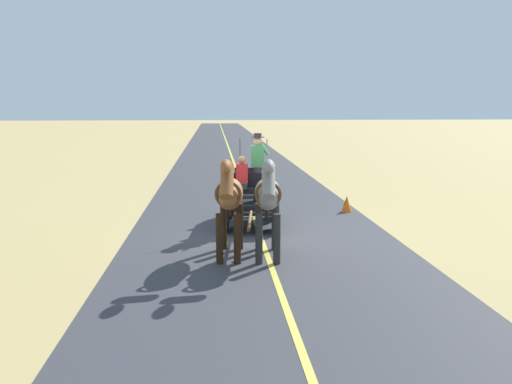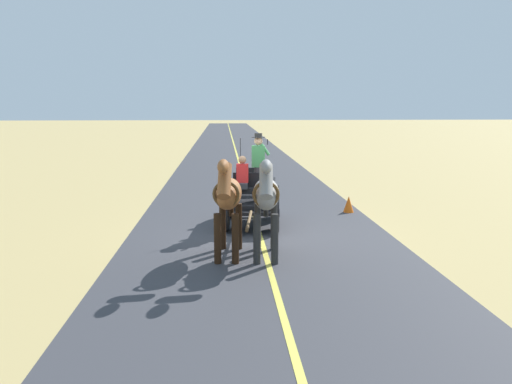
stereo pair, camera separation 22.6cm
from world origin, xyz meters
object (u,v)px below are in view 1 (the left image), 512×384
(horse_near_side, at_px, (268,197))
(horse_off_side, at_px, (229,197))
(traffic_cone, at_px, (347,204))
(horse_drawn_carriage, at_px, (252,195))

(horse_near_side, bearing_deg, horse_off_side, -5.81)
(horse_near_side, distance_m, traffic_cone, 5.50)
(horse_drawn_carriage, height_order, horse_off_side, horse_drawn_carriage)
(horse_off_side, distance_m, traffic_cone, 5.90)
(horse_off_side, relative_size, traffic_cone, 4.42)
(horse_near_side, relative_size, horse_off_side, 1.00)
(horse_near_side, xyz_separation_m, horse_off_side, (0.80, -0.08, 0.00))
(horse_near_side, distance_m, horse_off_side, 0.80)
(horse_near_side, relative_size, traffic_cone, 4.42)
(horse_off_side, xyz_separation_m, traffic_cone, (-3.70, -4.47, -1.07))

